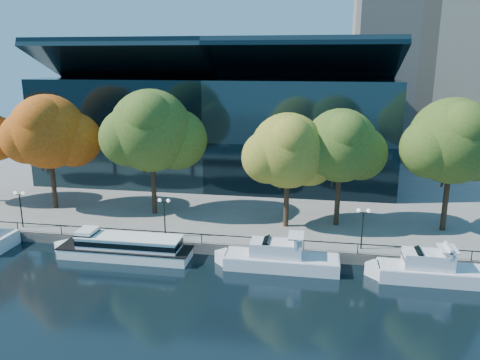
% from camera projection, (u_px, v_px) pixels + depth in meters
% --- Properties ---
extents(ground, '(160.00, 160.00, 0.00)m').
position_uv_depth(ground, '(193.00, 267.00, 43.35)').
color(ground, black).
rests_on(ground, ground).
extents(promenade, '(90.00, 67.08, 1.00)m').
position_uv_depth(promenade, '(250.00, 171.00, 77.94)').
color(promenade, slate).
rests_on(promenade, ground).
extents(railing, '(88.20, 0.08, 0.99)m').
position_uv_depth(railing, '(202.00, 234.00, 45.96)').
color(railing, black).
rests_on(railing, promenade).
extents(convention_building, '(50.00, 24.57, 21.43)m').
position_uv_depth(convention_building, '(221.00, 127.00, 72.19)').
color(convention_building, black).
rests_on(convention_building, ground).
extents(tour_boat, '(14.09, 3.14, 2.67)m').
position_uv_depth(tour_boat, '(122.00, 246.00, 45.10)').
color(tour_boat, white).
rests_on(tour_boat, ground).
extents(cruiser_near, '(11.55, 2.97, 3.35)m').
position_uv_depth(cruiser_near, '(277.00, 257.00, 42.84)').
color(cruiser_near, white).
rests_on(cruiser_near, ground).
extents(cruiser_far, '(10.22, 2.83, 3.34)m').
position_uv_depth(cruiser_far, '(427.00, 269.00, 40.42)').
color(cruiser_far, white).
rests_on(cruiser_far, ground).
extents(tree_1, '(10.95, 8.98, 13.75)m').
position_uv_depth(tree_1, '(50.00, 133.00, 54.87)').
color(tree_1, black).
rests_on(tree_1, promenade).
extents(tree_2, '(11.71, 9.60, 14.49)m').
position_uv_depth(tree_2, '(153.00, 133.00, 52.78)').
color(tree_2, black).
rests_on(tree_2, promenade).
extents(tree_3, '(9.94, 8.15, 12.33)m').
position_uv_depth(tree_3, '(289.00, 152.00, 48.86)').
color(tree_3, black).
rests_on(tree_3, promenade).
extents(tree_4, '(9.74, 7.99, 12.73)m').
position_uv_depth(tree_4, '(342.00, 147.00, 49.13)').
color(tree_4, black).
rests_on(tree_4, promenade).
extents(tree_5, '(11.02, 9.04, 14.01)m').
position_uv_depth(tree_5, '(454.00, 143.00, 47.40)').
color(tree_5, black).
rests_on(tree_5, promenade).
extents(lamp_0, '(1.26, 0.36, 4.03)m').
position_uv_depth(lamp_0, '(20.00, 201.00, 49.91)').
color(lamp_0, black).
rests_on(lamp_0, promenade).
extents(lamp_1, '(1.26, 0.36, 4.03)m').
position_uv_depth(lamp_1, '(164.00, 209.00, 47.31)').
color(lamp_1, black).
rests_on(lamp_1, promenade).
extents(lamp_2, '(1.26, 0.36, 4.03)m').
position_uv_depth(lamp_2, '(363.00, 219.00, 44.15)').
color(lamp_2, black).
rests_on(lamp_2, promenade).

